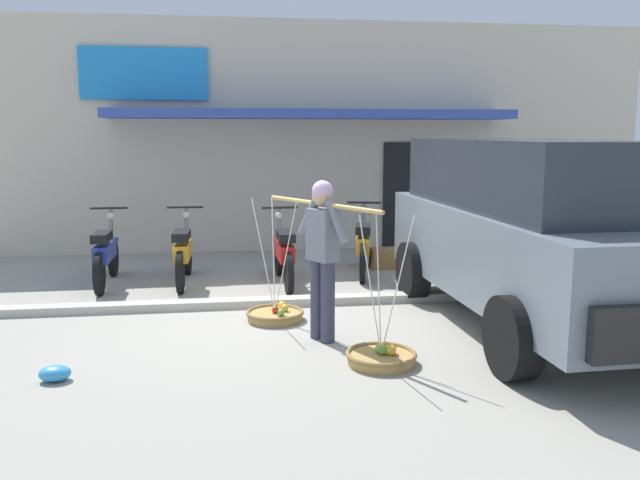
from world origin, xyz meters
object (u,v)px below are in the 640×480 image
at_px(fruit_basket_right_side, 275,314).
at_px(motorcycle_nearest_shop, 106,255).
at_px(fruit_basket_left_side, 381,356).
at_px(wooden_crate, 385,258).
at_px(motorcycle_second_in_row, 184,253).
at_px(fruit_vendor, 323,249).
at_px(motorcycle_third_in_row, 284,254).
at_px(plastic_litter_bag, 55,373).
at_px(motorcycle_end_of_row, 363,245).
at_px(parked_truck, 535,228).

height_order(fruit_basket_right_side, motorcycle_nearest_shop, fruit_basket_right_side).
bearing_deg(fruit_basket_left_side, wooden_crate, 75.86).
distance_m(fruit_basket_left_side, motorcycle_nearest_shop, 4.92).
bearing_deg(motorcycle_second_in_row, fruit_vendor, -61.13).
bearing_deg(fruit_basket_left_side, fruit_vendor, 119.01).
bearing_deg(motorcycle_third_in_row, plastic_litter_bag, -124.08).
xyz_separation_m(fruit_basket_right_side, motorcycle_third_in_row, (0.27, 1.84, 0.38)).
relative_size(motorcycle_second_in_row, motorcycle_end_of_row, 1.02).
relative_size(fruit_vendor, plastic_litter_bag, 6.05).
bearing_deg(motorcycle_nearest_shop, wooden_crate, 8.47).
bearing_deg(motorcycle_nearest_shop, parked_truck, -28.42).
bearing_deg(motorcycle_third_in_row, fruit_basket_left_side, -79.85).
relative_size(fruit_basket_left_side, parked_truck, 0.30).
bearing_deg(motorcycle_nearest_shop, motorcycle_third_in_row, -6.77).
bearing_deg(wooden_crate, motorcycle_nearest_shop, -171.53).
height_order(motorcycle_end_of_row, wooden_crate, motorcycle_end_of_row).
distance_m(fruit_vendor, motorcycle_third_in_row, 2.71).
xyz_separation_m(fruit_vendor, fruit_basket_left_side, (0.45, -0.81, -0.90)).
xyz_separation_m(fruit_vendor, wooden_crate, (1.55, 3.58, -0.82)).
xyz_separation_m(fruit_vendor, motorcycle_end_of_row, (1.11, 3.17, -0.53)).
bearing_deg(wooden_crate, motorcycle_third_in_row, -151.54).
relative_size(fruit_basket_left_side, motorcycle_second_in_row, 0.80).
distance_m(fruit_basket_left_side, parked_truck, 2.45).
relative_size(motorcycle_nearest_shop, motorcycle_second_in_row, 1.00).
bearing_deg(motorcycle_end_of_row, motorcycle_second_in_row, -174.49).
xyz_separation_m(motorcycle_nearest_shop, motorcycle_second_in_row, (1.10, -0.04, 0.00)).
distance_m(motorcycle_second_in_row, motorcycle_end_of_row, 2.73).
xyz_separation_m(motorcycle_nearest_shop, wooden_crate, (4.26, 0.63, -0.29)).
bearing_deg(motorcycle_nearest_shop, plastic_litter_bag, -87.24).
xyz_separation_m(motorcycle_second_in_row, parked_truck, (4.03, -2.74, 0.68)).
distance_m(fruit_vendor, fruit_basket_right_side, 1.29).
height_order(fruit_vendor, motorcycle_nearest_shop, fruit_vendor).
xyz_separation_m(motorcycle_nearest_shop, motorcycle_third_in_row, (2.53, -0.30, 0.00)).
bearing_deg(fruit_vendor, parked_truck, 4.11).
bearing_deg(motorcycle_second_in_row, motorcycle_third_in_row, -10.34).
height_order(fruit_basket_right_side, motorcycle_third_in_row, fruit_basket_right_side).
relative_size(fruit_basket_right_side, motorcycle_end_of_row, 0.81).
relative_size(motorcycle_end_of_row, plastic_litter_bag, 6.40).
bearing_deg(motorcycle_second_in_row, motorcycle_end_of_row, 5.51).
distance_m(motorcycle_nearest_shop, plastic_litter_bag, 3.80).
bearing_deg(motorcycle_second_in_row, parked_truck, -34.17).
height_order(motorcycle_nearest_shop, wooden_crate, motorcycle_nearest_shop).
bearing_deg(motorcycle_end_of_row, fruit_vendor, -109.27).
xyz_separation_m(motorcycle_nearest_shop, plastic_litter_bag, (0.18, -3.78, -0.38)).
bearing_deg(motorcycle_second_in_row, motorcycle_nearest_shop, 177.96).
height_order(fruit_basket_right_side, parked_truck, parked_truck).
height_order(motorcycle_third_in_row, wooden_crate, motorcycle_third_in_row).
xyz_separation_m(fruit_basket_right_side, parked_truck, (2.87, -0.64, 1.06)).
height_order(plastic_litter_bag, wooden_crate, wooden_crate).
relative_size(motorcycle_end_of_row, wooden_crate, 4.08).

